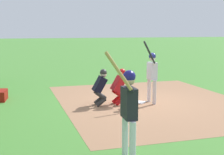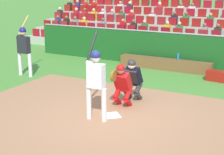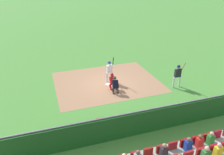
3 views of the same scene
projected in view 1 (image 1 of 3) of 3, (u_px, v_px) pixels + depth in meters
ground_plane at (139, 102)px, 11.61m from camera, size 160.00×160.00×0.00m
infield_dirt_patch at (152, 102)px, 11.74m from camera, size 8.19×6.55×0.01m
home_plate_marker at (139, 102)px, 11.60m from camera, size 0.62×0.62×0.02m
batter_at_plate at (152, 72)px, 11.35m from camera, size 0.59×0.55×2.20m
catcher_crouching at (120, 84)px, 11.23m from camera, size 0.48×0.72×1.26m
home_plate_umpire at (101, 86)px, 11.06m from camera, size 0.47×0.50×1.26m
equipment_duffel_bag at (1, 95)px, 11.94m from camera, size 0.90×0.46×0.37m
on_deck_batter at (129, 105)px, 6.34m from camera, size 0.65×0.67×2.20m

